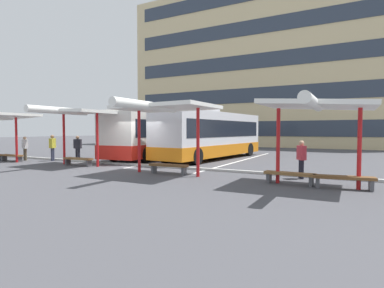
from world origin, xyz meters
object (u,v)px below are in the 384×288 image
(coach_bus_0, at_px, (158,135))
(waiting_shelter_3, at_px, (316,106))
(waiting_passenger_3, at_px, (25,147))
(waiting_passenger_2, at_px, (52,146))
(waiting_shelter_2, at_px, (163,109))
(waiting_passenger_1, at_px, (78,146))
(coach_bus_1, at_px, (212,135))
(bench_2, at_px, (78,160))
(bench_1, at_px, (12,156))
(waiting_passenger_0, at_px, (301,157))
(bench_4, at_px, (289,175))
(waiting_shelter_1, at_px, (76,113))
(bench_3, at_px, (169,167))
(bench_5, at_px, (344,179))

(coach_bus_0, bearing_deg, waiting_shelter_3, -31.95)
(waiting_passenger_3, bearing_deg, waiting_passenger_2, 18.12)
(waiting_shelter_2, distance_m, waiting_passenger_1, 9.21)
(coach_bus_1, bearing_deg, bench_2, -124.06)
(coach_bus_0, height_order, bench_1, coach_bus_0)
(waiting_passenger_0, distance_m, waiting_passenger_3, 17.45)
(coach_bus_1, relative_size, waiting_shelter_2, 2.15)
(coach_bus_1, distance_m, waiting_passenger_0, 9.41)
(waiting_shelter_2, bearing_deg, waiting_passenger_1, 162.09)
(coach_bus_1, relative_size, bench_1, 6.04)
(coach_bus_0, xyz_separation_m, waiting_shelter_3, (11.58, -7.22, 1.19))
(bench_2, height_order, bench_4, same)
(bench_1, distance_m, waiting_passenger_3, 1.07)
(waiting_shelter_1, bearing_deg, waiting_passenger_0, 5.39)
(waiting_passenger_0, bearing_deg, coach_bus_0, 153.43)
(waiting_shelter_2, bearing_deg, waiting_shelter_1, 173.93)
(waiting_shelter_1, distance_m, bench_3, 6.83)
(bench_3, bearing_deg, waiting_passenger_3, 175.75)
(waiting_passenger_0, bearing_deg, waiting_shelter_3, -68.11)
(bench_2, distance_m, waiting_passenger_1, 3.07)
(bench_5, bearing_deg, bench_2, 177.22)
(bench_1, height_order, waiting_passenger_2, waiting_passenger_2)
(bench_5, bearing_deg, bench_3, 177.69)
(bench_1, bearing_deg, waiting_shelter_2, -1.87)
(bench_2, distance_m, waiting_shelter_3, 12.87)
(coach_bus_0, height_order, waiting_passenger_1, coach_bus_0)
(coach_bus_0, relative_size, bench_2, 5.45)
(coach_bus_1, relative_size, bench_5, 5.58)
(bench_1, xyz_separation_m, bench_5, (19.10, -0.27, 0.00))
(waiting_shelter_1, bearing_deg, waiting_shelter_2, -6.07)
(waiting_shelter_3, distance_m, waiting_passenger_3, 18.31)
(bench_3, height_order, bench_5, same)
(waiting_passenger_2, bearing_deg, waiting_shelter_1, -18.93)
(bench_4, bearing_deg, waiting_passenger_1, 169.54)
(bench_3, distance_m, waiting_passenger_3, 11.89)
(bench_1, distance_m, waiting_shelter_1, 6.19)
(waiting_shelter_3, distance_m, bench_5, 2.65)
(bench_5, bearing_deg, waiting_passenger_3, 176.48)
(waiting_shelter_1, xyz_separation_m, waiting_passenger_3, (-5.56, 0.62, -2.08))
(waiting_shelter_1, xyz_separation_m, waiting_passenger_1, (-2.26, 2.09, -2.05))
(bench_1, height_order, waiting_passenger_1, waiting_passenger_1)
(waiting_passenger_2, bearing_deg, bench_4, -6.44)
(waiting_passenger_3, bearing_deg, waiting_passenger_1, 24.11)
(waiting_shelter_2, distance_m, bench_3, 2.66)
(coach_bus_0, height_order, waiting_shelter_2, coach_bus_0)
(coach_bus_0, bearing_deg, bench_2, -99.01)
(coach_bus_0, bearing_deg, waiting_passenger_3, -137.96)
(waiting_shelter_2, relative_size, bench_4, 2.77)
(waiting_shelter_3, relative_size, waiting_passenger_1, 2.87)
(waiting_passenger_1, bearing_deg, waiting_shelter_3, -10.53)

